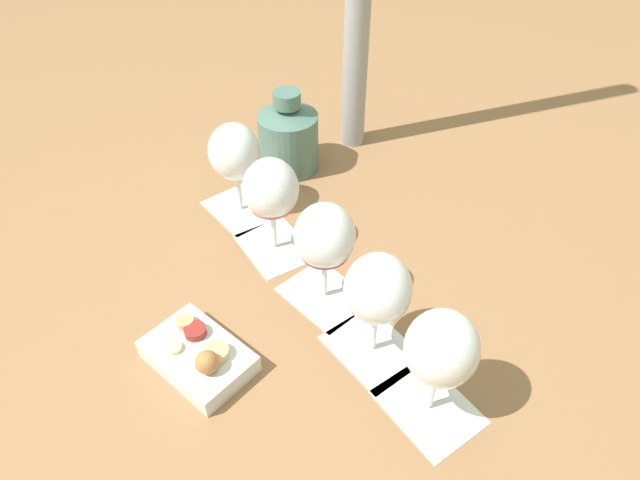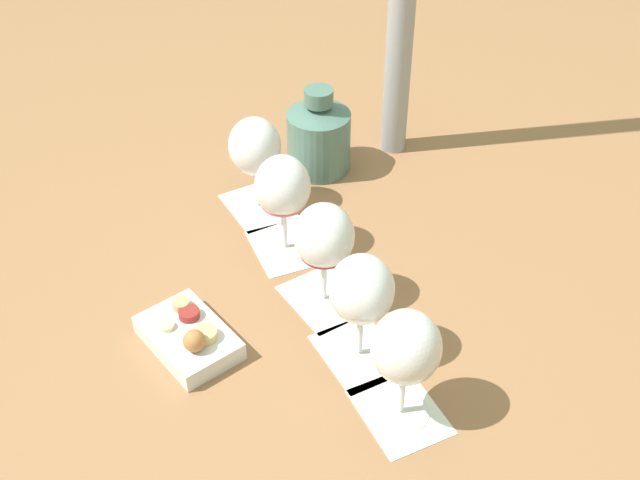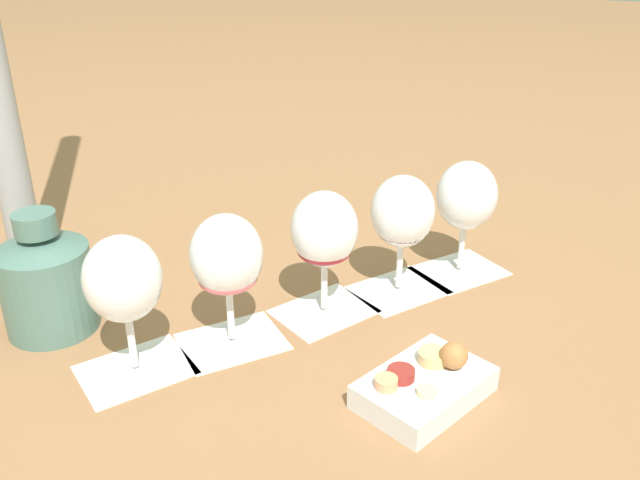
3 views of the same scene
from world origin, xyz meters
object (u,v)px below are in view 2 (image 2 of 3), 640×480
at_px(wine_glass_4, 406,352).
at_px(snack_dish, 189,337).
at_px(wine_glass_0, 255,151).
at_px(ceramic_vase, 319,135).
at_px(wine_glass_1, 283,191).
at_px(wine_glass_3, 361,294).
at_px(wine_glass_2, 324,241).

height_order(wine_glass_4, snack_dish, wine_glass_4).
height_order(wine_glass_0, ceramic_vase, wine_glass_0).
distance_m(wine_glass_1, wine_glass_3, 0.25).
bearing_deg(wine_glass_4, snack_dish, -175.71).
xyz_separation_m(ceramic_vase, snack_dish, (0.04, -0.46, -0.05)).
bearing_deg(wine_glass_4, wine_glass_1, 142.24).
bearing_deg(wine_glass_4, wine_glass_2, 141.37).
bearing_deg(wine_glass_0, wine_glass_4, -38.16).
bearing_deg(ceramic_vase, wine_glass_2, -62.20).
xyz_separation_m(wine_glass_4, ceramic_vase, (-0.33, 0.44, -0.04)).
height_order(wine_glass_1, wine_glass_4, same).
relative_size(wine_glass_0, wine_glass_4, 1.00).
relative_size(wine_glass_3, ceramic_vase, 1.06).
xyz_separation_m(wine_glass_2, wine_glass_3, (0.09, -0.07, -0.00)).
bearing_deg(wine_glass_4, ceramic_vase, 127.17).
bearing_deg(snack_dish, wine_glass_1, 86.25).
height_order(wine_glass_0, wine_glass_1, same).
relative_size(wine_glass_0, wine_glass_3, 1.00).
relative_size(wine_glass_4, snack_dish, 0.99).
xyz_separation_m(wine_glass_1, wine_glass_4, (0.28, -0.22, -0.00)).
height_order(wine_glass_1, wine_glass_3, same).
height_order(wine_glass_3, snack_dish, wine_glass_3).
xyz_separation_m(wine_glass_3, snack_dish, (-0.21, -0.09, -0.09)).
bearing_deg(wine_glass_0, wine_glass_2, -37.73).
relative_size(wine_glass_0, wine_glass_1, 1.00).
bearing_deg(wine_glass_0, wine_glass_3, -38.31).
bearing_deg(ceramic_vase, wine_glass_1, -76.80).
bearing_deg(snack_dish, wine_glass_0, 103.36).
height_order(wine_glass_2, wine_glass_3, same).
xyz_separation_m(wine_glass_1, ceramic_vase, (-0.05, 0.22, -0.04)).
bearing_deg(wine_glass_1, wine_glass_2, -36.25).
distance_m(wine_glass_2, snack_dish, 0.22).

